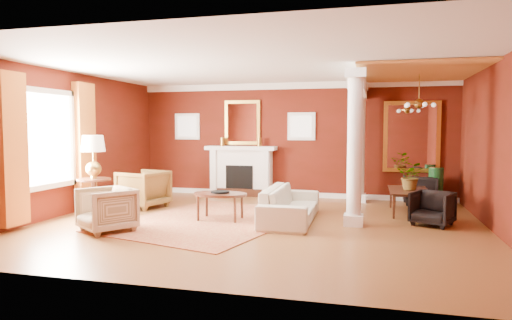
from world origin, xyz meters
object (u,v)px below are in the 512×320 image
(sofa, at_px, (291,198))
(coffee_table, at_px, (220,195))
(side_table, at_px, (93,161))
(armchair_leopard, at_px, (143,187))
(armchair_stripe, at_px, (106,207))
(dining_table, at_px, (410,195))

(sofa, relative_size, coffee_table, 2.13)
(coffee_table, relative_size, side_table, 0.64)
(armchair_leopard, xyz_separation_m, coffee_table, (2.10, -0.89, 0.02))
(sofa, height_order, armchair_stripe, sofa)
(sofa, height_order, coffee_table, sofa)
(armchair_stripe, distance_m, coffee_table, 2.09)
(armchair_stripe, bearing_deg, sofa, 64.09)
(armchair_leopard, height_order, coffee_table, armchair_leopard)
(armchair_leopard, distance_m, coffee_table, 2.28)
(armchair_stripe, height_order, dining_table, armchair_stripe)
(sofa, height_order, armchair_leopard, armchair_leopard)
(coffee_table, height_order, side_table, side_table)
(side_table, bearing_deg, sofa, 6.68)
(armchair_leopard, bearing_deg, side_table, -8.20)
(armchair_leopard, xyz_separation_m, dining_table, (5.66, 0.71, -0.07))
(armchair_stripe, distance_m, dining_table, 5.92)
(sofa, xyz_separation_m, armchair_stripe, (-2.87, -1.64, -0.02))
(armchair_leopard, height_order, side_table, side_table)
(sofa, bearing_deg, armchair_leopard, 77.90)
(sofa, relative_size, side_table, 1.37)
(armchair_leopard, bearing_deg, armchair_stripe, 28.70)
(armchair_leopard, height_order, dining_table, armchair_leopard)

